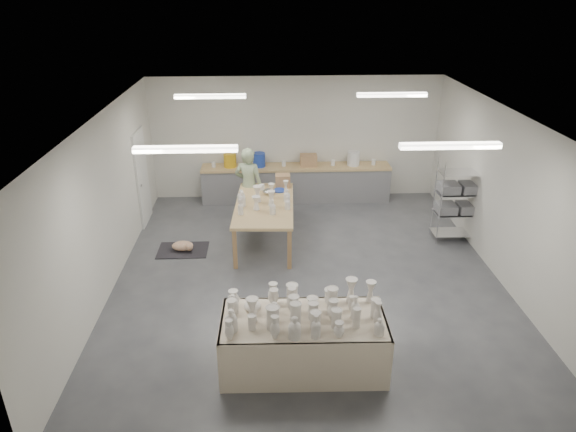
{
  "coord_description": "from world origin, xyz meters",
  "views": [
    {
      "loc": [
        -0.72,
        -8.18,
        4.97
      ],
      "look_at": [
        -0.34,
        0.42,
        1.05
      ],
      "focal_mm": 32.0,
      "sensor_mm": 36.0,
      "label": 1
    }
  ],
  "objects_px": {
    "drying_table": "(303,339)",
    "work_table": "(266,202)",
    "red_stool": "(250,207)",
    "potter": "(249,186)"
  },
  "relations": [
    {
      "from": "drying_table",
      "to": "red_stool",
      "type": "xyz_separation_m",
      "value": [
        -0.86,
        5.13,
        -0.21
      ]
    },
    {
      "from": "work_table",
      "to": "potter",
      "type": "height_order",
      "value": "potter"
    },
    {
      "from": "potter",
      "to": "red_stool",
      "type": "height_order",
      "value": "potter"
    },
    {
      "from": "drying_table",
      "to": "red_stool",
      "type": "height_order",
      "value": "drying_table"
    },
    {
      "from": "drying_table",
      "to": "red_stool",
      "type": "distance_m",
      "value": 5.21
    },
    {
      "from": "drying_table",
      "to": "potter",
      "type": "height_order",
      "value": "potter"
    },
    {
      "from": "red_stool",
      "to": "drying_table",
      "type": "bearing_deg",
      "value": -80.51
    },
    {
      "from": "drying_table",
      "to": "potter",
      "type": "distance_m",
      "value": 4.96
    },
    {
      "from": "drying_table",
      "to": "work_table",
      "type": "xyz_separation_m",
      "value": [
        -0.49,
        3.94,
        0.41
      ]
    },
    {
      "from": "work_table",
      "to": "drying_table",
      "type": "bearing_deg",
      "value": -80.16
    }
  ]
}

